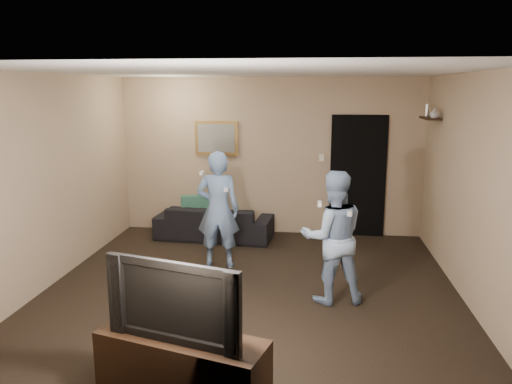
# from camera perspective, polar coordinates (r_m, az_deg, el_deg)

# --- Properties ---
(ground) EXTENTS (5.00, 5.00, 0.00)m
(ground) POSITION_cam_1_polar(r_m,az_deg,el_deg) (6.26, -0.56, -10.92)
(ground) COLOR black
(ground) RESTS_ON ground
(ceiling) EXTENTS (5.00, 5.00, 0.04)m
(ceiling) POSITION_cam_1_polar(r_m,az_deg,el_deg) (5.78, -0.61, 13.60)
(ceiling) COLOR silver
(ceiling) RESTS_ON wall_back
(wall_back) EXTENTS (5.00, 0.04, 2.60)m
(wall_back) POSITION_cam_1_polar(r_m,az_deg,el_deg) (8.34, 1.63, 4.07)
(wall_back) COLOR tan
(wall_back) RESTS_ON ground
(wall_front) EXTENTS (5.00, 0.04, 2.60)m
(wall_front) POSITION_cam_1_polar(r_m,az_deg,el_deg) (3.50, -5.88, -6.88)
(wall_front) COLOR tan
(wall_front) RESTS_ON ground
(wall_left) EXTENTS (0.04, 5.00, 2.60)m
(wall_left) POSITION_cam_1_polar(r_m,az_deg,el_deg) (6.68, -22.39, 1.26)
(wall_left) COLOR tan
(wall_left) RESTS_ON ground
(wall_right) EXTENTS (0.04, 5.00, 2.60)m
(wall_right) POSITION_cam_1_polar(r_m,az_deg,el_deg) (6.10, 23.42, 0.25)
(wall_right) COLOR tan
(wall_right) RESTS_ON ground
(sofa) EXTENTS (1.93, 0.88, 0.55)m
(sofa) POSITION_cam_1_polar(r_m,az_deg,el_deg) (8.18, -4.77, -3.45)
(sofa) COLOR black
(sofa) RESTS_ON ground
(throw_pillow) EXTENTS (0.48, 0.28, 0.46)m
(throw_pillow) POSITION_cam_1_polar(r_m,az_deg,el_deg) (8.20, -6.93, -1.97)
(throw_pillow) COLOR #1B5240
(throw_pillow) RESTS_ON sofa
(painting_frame) EXTENTS (0.72, 0.05, 0.57)m
(painting_frame) POSITION_cam_1_polar(r_m,az_deg,el_deg) (8.41, -4.53, 6.16)
(painting_frame) COLOR olive
(painting_frame) RESTS_ON wall_back
(painting_canvas) EXTENTS (0.62, 0.01, 0.47)m
(painting_canvas) POSITION_cam_1_polar(r_m,az_deg,el_deg) (8.38, -4.57, 6.15)
(painting_canvas) COLOR slate
(painting_canvas) RESTS_ON painting_frame
(doorway) EXTENTS (0.90, 0.06, 2.00)m
(doorway) POSITION_cam_1_polar(r_m,az_deg,el_deg) (8.35, 11.56, 1.77)
(doorway) COLOR black
(doorway) RESTS_ON ground
(light_switch) EXTENTS (0.08, 0.02, 0.12)m
(light_switch) POSITION_cam_1_polar(r_m,az_deg,el_deg) (8.28, 7.49, 3.93)
(light_switch) COLOR silver
(light_switch) RESTS_ON wall_back
(wall_shelf) EXTENTS (0.20, 0.60, 0.03)m
(wall_shelf) POSITION_cam_1_polar(r_m,az_deg,el_deg) (7.72, 19.30, 7.96)
(wall_shelf) COLOR black
(wall_shelf) RESTS_ON wall_right
(shelf_vase) EXTENTS (0.14, 0.14, 0.14)m
(shelf_vase) POSITION_cam_1_polar(r_m,az_deg,el_deg) (7.48, 19.73, 8.48)
(shelf_vase) COLOR #ACACB1
(shelf_vase) RESTS_ON wall_shelf
(shelf_figurine) EXTENTS (0.06, 0.06, 0.18)m
(shelf_figurine) POSITION_cam_1_polar(r_m,az_deg,el_deg) (7.95, 18.98, 8.83)
(shelf_figurine) COLOR silver
(shelf_figurine) RESTS_ON wall_shelf
(tv_console) EXTENTS (1.45, 0.81, 0.49)m
(tv_console) POSITION_cam_1_polar(r_m,az_deg,el_deg) (4.25, -8.44, -18.97)
(tv_console) COLOR black
(tv_console) RESTS_ON ground
(television) EXTENTS (1.14, 0.46, 0.66)m
(television) POSITION_cam_1_polar(r_m,az_deg,el_deg) (3.99, -8.69, -11.83)
(television) COLOR black
(television) RESTS_ON tv_console
(wii_player_left) EXTENTS (0.60, 0.49, 1.60)m
(wii_player_left) POSITION_cam_1_polar(r_m,az_deg,el_deg) (6.79, -4.36, -2.01)
(wii_player_left) COLOR #6C8EBC
(wii_player_left) RESTS_ON ground
(wii_player_right) EXTENTS (0.84, 0.71, 1.53)m
(wii_player_right) POSITION_cam_1_polar(r_m,az_deg,el_deg) (5.73, 8.76, -5.12)
(wii_player_right) COLOR #91AFD3
(wii_player_right) RESTS_ON ground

